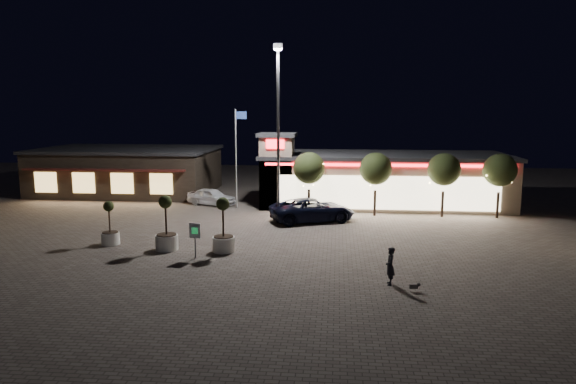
# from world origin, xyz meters

# --- Properties ---
(ground) EXTENTS (90.00, 90.00, 0.00)m
(ground) POSITION_xyz_m (0.00, 0.00, 0.00)
(ground) COLOR #685D54
(ground) RESTS_ON ground
(retail_building) EXTENTS (20.40, 8.40, 6.10)m
(retail_building) POSITION_xyz_m (9.51, 15.82, 2.21)
(retail_building) COLOR tan
(retail_building) RESTS_ON ground
(restaurant_building) EXTENTS (16.40, 11.00, 4.30)m
(restaurant_building) POSITION_xyz_m (-14.00, 19.97, 2.16)
(restaurant_building) COLOR #382D23
(restaurant_building) RESTS_ON ground
(floodlight_pole) EXTENTS (0.60, 0.40, 12.38)m
(floodlight_pole) POSITION_xyz_m (2.00, 8.00, 7.02)
(floodlight_pole) COLOR gray
(floodlight_pole) RESTS_ON ground
(flagpole) EXTENTS (0.95, 0.10, 8.00)m
(flagpole) POSITION_xyz_m (-1.90, 13.00, 4.74)
(flagpole) COLOR white
(flagpole) RESTS_ON ground
(string_tree_a) EXTENTS (2.42, 2.42, 4.79)m
(string_tree_a) POSITION_xyz_m (4.00, 11.00, 3.56)
(string_tree_a) COLOR #332319
(string_tree_a) RESTS_ON ground
(string_tree_b) EXTENTS (2.42, 2.42, 4.79)m
(string_tree_b) POSITION_xyz_m (9.00, 11.00, 3.56)
(string_tree_b) COLOR #332319
(string_tree_b) RESTS_ON ground
(string_tree_c) EXTENTS (2.42, 2.42, 4.79)m
(string_tree_c) POSITION_xyz_m (14.00, 11.00, 3.56)
(string_tree_c) COLOR #332319
(string_tree_c) RESTS_ON ground
(string_tree_d) EXTENTS (2.42, 2.42, 4.79)m
(string_tree_d) POSITION_xyz_m (18.00, 11.00, 3.56)
(string_tree_d) COLOR #332319
(string_tree_d) RESTS_ON ground
(pickup_truck) EXTENTS (6.68, 4.89, 1.69)m
(pickup_truck) POSITION_xyz_m (4.39, 8.51, 0.84)
(pickup_truck) COLOR black
(pickup_truck) RESTS_ON ground
(white_sedan) EXTENTS (4.55, 3.11, 1.44)m
(white_sedan) POSITION_xyz_m (-4.36, 14.00, 0.72)
(white_sedan) COLOR white
(white_sedan) RESTS_ON ground
(pedestrian) EXTENTS (0.45, 0.66, 1.76)m
(pedestrian) POSITION_xyz_m (8.61, -4.63, 0.88)
(pedestrian) COLOR black
(pedestrian) RESTS_ON ground
(dog) EXTENTS (0.49, 0.20, 0.26)m
(dog) POSITION_xyz_m (9.65, -5.43, 0.26)
(dog) COLOR #59514C
(dog) RESTS_ON ground
(planter_left) EXTENTS (1.07, 1.07, 2.64)m
(planter_left) POSITION_xyz_m (-7.29, 0.97, 0.81)
(planter_left) COLOR white
(planter_left) RESTS_ON ground
(planter_mid) EXTENTS (1.29, 1.29, 3.17)m
(planter_mid) POSITION_xyz_m (-3.56, 0.17, 0.98)
(planter_mid) COLOR white
(planter_mid) RESTS_ON ground
(planter_right) EXTENTS (1.27, 1.27, 3.12)m
(planter_right) POSITION_xyz_m (-0.22, 0.11, 0.96)
(planter_right) COLOR white
(planter_right) RESTS_ON ground
(valet_sign) EXTENTS (0.64, 0.16, 1.93)m
(valet_sign) POSITION_xyz_m (-1.47, -1.28, 1.35)
(valet_sign) COLOR gray
(valet_sign) RESTS_ON ground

